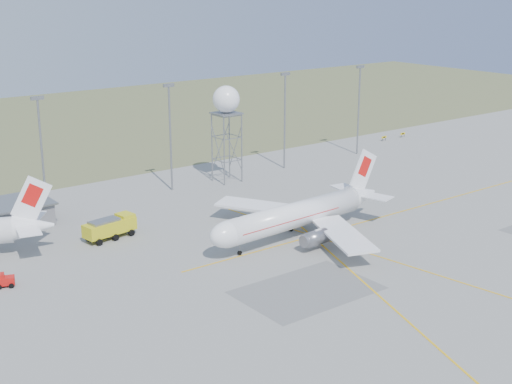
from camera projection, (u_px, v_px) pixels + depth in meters
ground at (499, 290)px, 92.93m from camera, size 400.00×400.00×0.00m
grass_strip at (67, 125)px, 199.85m from camera, size 400.00×120.00×0.03m
mast_a at (41, 146)px, 119.61m from camera, size 2.20×0.50×20.50m
mast_b at (170, 128)px, 134.12m from camera, size 2.20×0.50×20.50m
mast_c at (285, 113)px, 150.37m from camera, size 2.20×0.50×20.50m
mast_d at (359, 102)px, 163.14m from camera, size 2.20×0.50×20.50m
taxi_sign_near at (384, 137)px, 179.93m from camera, size 1.60×0.17×1.20m
taxi_sign_far at (403, 134)px, 183.99m from camera, size 1.60×0.17×1.20m
airliner_main at (297, 215)px, 110.86m from camera, size 35.29×34.25×12.00m
radar_tower at (227, 128)px, 140.57m from camera, size 5.32×5.32×19.26m
fire_truck at (111, 228)px, 111.23m from camera, size 8.78×4.42×3.38m
baggage_tug at (5, 282)px, 93.68m from camera, size 2.78×2.56×1.86m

